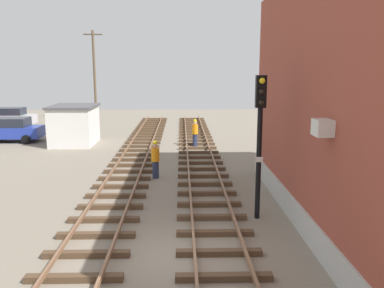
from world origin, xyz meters
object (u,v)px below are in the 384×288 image
(utility_pole_far, at_px, (95,75))
(track_worker_foreground, at_px, (155,160))
(parked_car_blue, at_px, (12,130))
(track_worker_distant, at_px, (195,133))
(control_hut, at_px, (74,125))
(parked_car_silver, at_px, (11,117))
(signal_mast, at_px, (260,130))

(utility_pole_far, relative_size, track_worker_foreground, 4.73)
(parked_car_blue, xyz_separation_m, track_worker_distant, (13.22, -2.05, 0.03))
(control_hut, bearing_deg, parked_car_silver, 132.99)
(track_worker_foreground, bearing_deg, track_worker_distant, 74.69)
(signal_mast, distance_m, parked_car_silver, 29.36)
(utility_pole_far, height_order, track_worker_distant, utility_pole_far)
(parked_car_silver, relative_size, track_worker_distant, 2.25)
(track_worker_foreground, relative_size, track_worker_distant, 1.00)
(track_worker_distant, bearing_deg, parked_car_silver, 149.93)
(parked_car_silver, height_order, track_worker_foreground, track_worker_foreground)
(control_hut, distance_m, track_worker_distant, 8.50)
(signal_mast, relative_size, parked_car_silver, 1.21)
(utility_pole_far, bearing_deg, parked_car_silver, -152.03)
(control_hut, relative_size, track_worker_distant, 2.03)
(utility_pole_far, bearing_deg, signal_mast, -67.17)
(control_hut, bearing_deg, parked_car_blue, 167.27)
(parked_car_blue, bearing_deg, parked_car_silver, 112.91)
(signal_mast, bearing_deg, parked_car_silver, 128.33)
(parked_car_blue, bearing_deg, utility_pole_far, 71.13)
(signal_mast, distance_m, utility_pole_far, 28.95)
(parked_car_blue, distance_m, parked_car_silver, 8.06)
(parked_car_blue, relative_size, track_worker_distant, 2.25)
(parked_car_silver, xyz_separation_m, track_worker_foreground, (14.16, -17.51, 0.03))
(utility_pole_far, bearing_deg, parked_car_blue, -108.87)
(parked_car_blue, distance_m, track_worker_foreground, 14.94)
(control_hut, relative_size, utility_pole_far, 0.43)
(signal_mast, xyz_separation_m, parked_car_silver, (-18.15, 22.96, -2.31))
(parked_car_silver, relative_size, utility_pole_far, 0.47)
(track_worker_foreground, bearing_deg, parked_car_blue, 137.56)
(control_hut, distance_m, parked_car_silver, 11.64)
(signal_mast, distance_m, parked_car_blue, 21.73)
(parked_car_silver, relative_size, track_worker_foreground, 2.25)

